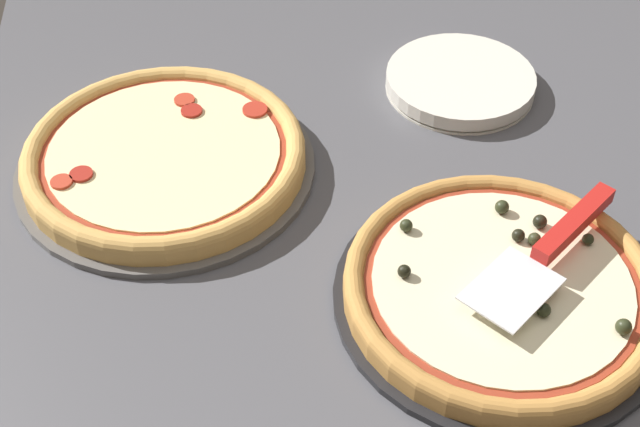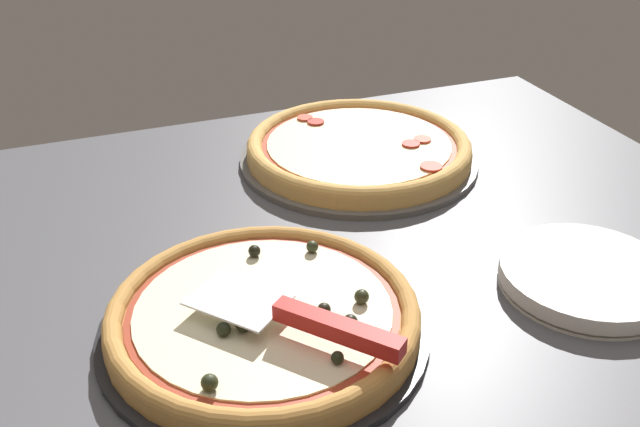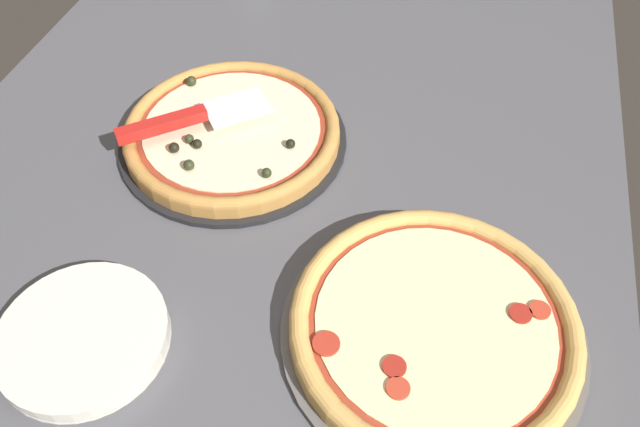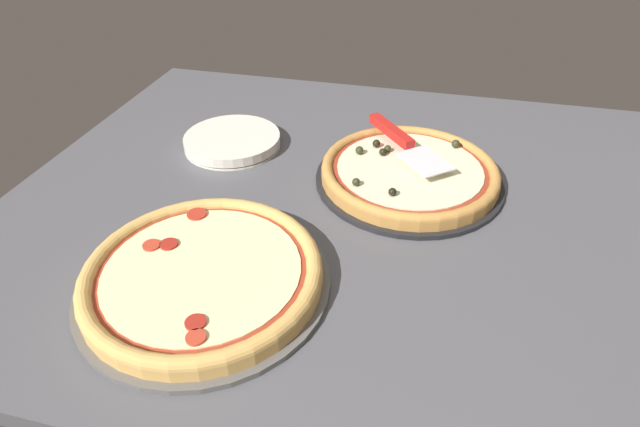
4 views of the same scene
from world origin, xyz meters
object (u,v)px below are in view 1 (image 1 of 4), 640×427
pizza_back (164,154)px  serving_spatula (560,237)px  plate_stack (460,82)px  pizza_front (502,286)px

pizza_back → serving_spatula: 52.27cm
serving_spatula → plate_stack: size_ratio=1.02×
pizza_front → plate_stack: 41.72cm
pizza_back → serving_spatula: serving_spatula is taller
pizza_back → plate_stack: 45.62cm
pizza_front → pizza_back: size_ratio=0.96×
pizza_back → plate_stack: (12.62, -43.82, -1.30)cm
pizza_front → serving_spatula: bearing=-65.4°
plate_stack → serving_spatula: bearing=-177.3°
pizza_back → serving_spatula: size_ratio=1.67×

